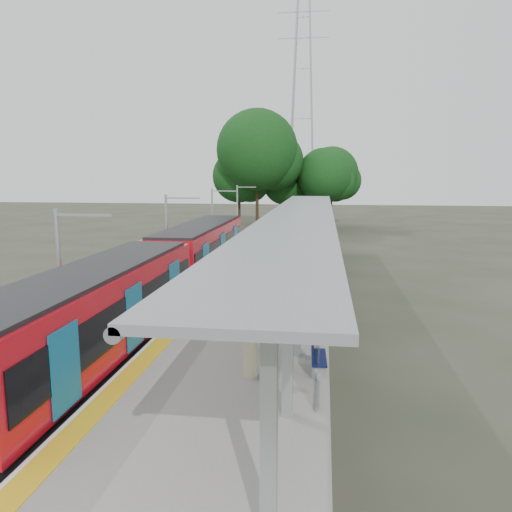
{
  "coord_description": "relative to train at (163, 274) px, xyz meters",
  "views": [
    {
      "loc": [
        2.74,
        -8.9,
        6.58
      ],
      "look_at": [
        -0.74,
        16.76,
        2.3
      ],
      "focal_mm": 35.0,
      "sensor_mm": 36.0,
      "label": 1
    }
  ],
  "objects": [
    {
      "name": "info_pillar_far",
      "position": [
        4.97,
        7.54,
        -0.35
      ],
      "size": [
        0.36,
        0.36,
        1.62
      ],
      "rotation": [
        0.0,
        0.0,
        -0.02
      ],
      "color": "beige",
      "rests_on": "platform"
    },
    {
      "name": "info_pillar_near",
      "position": [
        5.31,
        -8.6,
        -0.29
      ],
      "size": [
        0.4,
        0.4,
        1.75
      ],
      "rotation": [
        0.0,
        0.0,
        0.36
      ],
      "color": "beige",
      "rests_on": "platform"
    },
    {
      "name": "bench_mid",
      "position": [
        6.75,
        2.31,
        -0.52
      ],
      "size": [
        0.96,
        1.55,
        1.02
      ],
      "rotation": [
        0.0,
        0.0,
        0.36
      ],
      "color": "#0D1645",
      "rests_on": "platform"
    },
    {
      "name": "litter_bin",
      "position": [
        6.5,
        -5.47,
        -0.62
      ],
      "size": [
        0.48,
        0.48,
        0.87
      ],
      "primitive_type": "cylinder",
      "rotation": [
        0.0,
        0.0,
        0.15
      ],
      "color": "#9EA0A5",
      "rests_on": "platform"
    },
    {
      "name": "train",
      "position": [
        0.0,
        0.0,
        0.0
      ],
      "size": [
        2.74,
        27.6,
        3.62
      ],
      "color": "black",
      "rests_on": "ground"
    },
    {
      "name": "tactile_strip",
      "position": [
        1.95,
        7.24,
        -1.04
      ],
      "size": [
        0.6,
        50.0,
        0.02
      ],
      "primitive_type": "cube",
      "color": "gold",
      "rests_on": "platform"
    },
    {
      "name": "tree_cluster",
      "position": [
        1.93,
        38.72,
        5.59
      ],
      "size": [
        17.66,
        13.57,
        14.01
      ],
      "color": "#382316",
      "rests_on": "ground"
    },
    {
      "name": "pylon",
      "position": [
        3.5,
        60.24,
        16.95
      ],
      "size": [
        8.0,
        4.0,
        38.0
      ],
      "primitive_type": null,
      "color": "#9EA0A5",
      "rests_on": "ground"
    },
    {
      "name": "canopy",
      "position": [
        6.11,
        3.42,
        2.15
      ],
      "size": [
        3.27,
        38.0,
        3.66
      ],
      "color": "#9EA0A5",
      "rests_on": "platform"
    },
    {
      "name": "trackbed",
      "position": [
        -0.0,
        7.24,
        -1.93
      ],
      "size": [
        3.0,
        70.0,
        0.24
      ],
      "primitive_type": "cube",
      "color": "#59544C",
      "rests_on": "ground"
    },
    {
      "name": "bench_far",
      "position": [
        6.89,
        11.73,
        -0.48
      ],
      "size": [
        0.59,
        1.62,
        1.09
      ],
      "rotation": [
        0.0,
        0.0,
        -0.07
      ],
      "color": "#0D1645",
      "rests_on": "platform"
    },
    {
      "name": "ground",
      "position": [
        4.5,
        -12.76,
        -2.05
      ],
      "size": [
        200.0,
        200.0,
        0.0
      ],
      "primitive_type": "plane",
      "color": "#474438",
      "rests_on": "ground"
    },
    {
      "name": "end_fence",
      "position": [
        4.5,
        32.19,
        -0.45
      ],
      "size": [
        6.0,
        0.1,
        1.2
      ],
      "primitive_type": "cube",
      "color": "#9EA0A5",
      "rests_on": "platform"
    },
    {
      "name": "catenary_masts",
      "position": [
        -1.72,
        6.24,
        0.86
      ],
      "size": [
        2.08,
        48.16,
        5.4
      ],
      "color": "#9EA0A5",
      "rests_on": "ground"
    },
    {
      "name": "bench_near",
      "position": [
        7.12,
        -8.05,
        -0.55
      ],
      "size": [
        0.48,
        1.41,
        0.96
      ],
      "rotation": [
        0.0,
        0.0,
        0.04
      ],
      "color": "#0D1645",
      "rests_on": "platform"
    },
    {
      "name": "platform",
      "position": [
        4.5,
        7.24,
        -1.55
      ],
      "size": [
        6.0,
        50.0,
        1.0
      ],
      "primitive_type": "cube",
      "color": "gray",
      "rests_on": "ground"
    }
  ]
}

